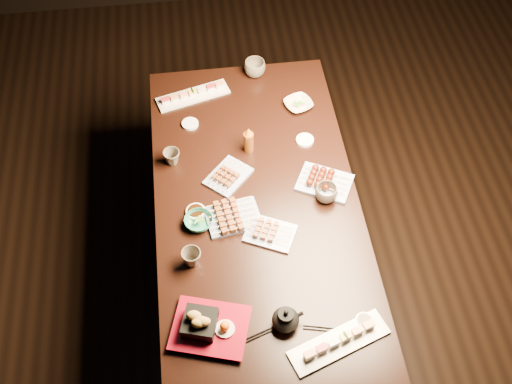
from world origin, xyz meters
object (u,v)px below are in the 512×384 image
at_px(teacup_far_right, 255,68).
at_px(yakitori_plate_left, 228,174).
at_px(teacup_far_left, 172,157).
at_px(tempura_tray, 210,324).
at_px(sushi_platter_near, 339,341).
at_px(teapot, 286,318).
at_px(yakitori_plate_center, 233,215).
at_px(yakitori_plate_right, 270,231).
at_px(teacup_mid_right, 326,193).
at_px(condiment_bottle, 249,139).
at_px(sushi_platter_far, 193,93).
at_px(teacup_near_left, 191,258).
at_px(edamame_bowl_green, 199,222).
at_px(dining_table, 257,249).
at_px(edamame_bowl_cream, 298,104).

bearing_deg(teacup_far_right, yakitori_plate_left, -107.19).
bearing_deg(teacup_far_left, tempura_tray, -83.08).
distance_m(sushi_platter_near, teapot, 0.22).
relative_size(yakitori_plate_center, yakitori_plate_right, 1.12).
relative_size(teacup_mid_right, teapot, 0.78).
distance_m(teapot, condiment_bottle, 0.91).
height_order(sushi_platter_far, teacup_far_left, teacup_far_left).
xyz_separation_m(yakitori_plate_center, teacup_near_left, (-0.19, -0.20, 0.01)).
bearing_deg(yakitori_plate_left, teapot, -126.46).
relative_size(edamame_bowl_green, teapot, 0.98).
xyz_separation_m(dining_table, edamame_bowl_cream, (0.28, 0.57, 0.39)).
relative_size(yakitori_plate_left, edamame_bowl_green, 1.63).
height_order(yakitori_plate_right, edamame_bowl_green, yakitori_plate_right).
xyz_separation_m(teacup_mid_right, teacup_far_left, (-0.66, 0.30, -0.00)).
bearing_deg(teacup_near_left, yakitori_plate_left, 65.79).
xyz_separation_m(yakitori_plate_right, teacup_near_left, (-0.34, -0.10, 0.01)).
xyz_separation_m(yakitori_plate_center, teacup_mid_right, (0.42, 0.06, 0.01)).
relative_size(sushi_platter_near, teapot, 3.18).
bearing_deg(dining_table, teapot, -85.65).
bearing_deg(edamame_bowl_cream, tempura_tray, -115.03).
distance_m(sushi_platter_near, edamame_bowl_green, 0.78).
relative_size(edamame_bowl_cream, teacup_mid_right, 1.35).
distance_m(yakitori_plate_left, teacup_mid_right, 0.45).
bearing_deg(edamame_bowl_green, teacup_far_left, 104.84).
height_order(yakitori_plate_left, teacup_near_left, teacup_near_left).
relative_size(yakitori_plate_center, edamame_bowl_green, 1.86).
relative_size(sushi_platter_far, tempura_tray, 1.28).
height_order(yakitori_plate_right, yakitori_plate_left, same).
height_order(sushi_platter_near, condiment_bottle, condiment_bottle).
distance_m(teacup_near_left, teacup_mid_right, 0.66).
bearing_deg(edamame_bowl_green, yakitori_plate_right, -16.96).
relative_size(dining_table, teacup_far_right, 16.52).
distance_m(sushi_platter_far, yakitori_plate_left, 0.56).
xyz_separation_m(edamame_bowl_green, teapot, (0.30, -0.51, 0.03)).
xyz_separation_m(tempura_tray, condiment_bottle, (0.26, 0.89, 0.02)).
relative_size(yakitori_plate_left, teacup_far_left, 2.59).
height_order(sushi_platter_near, tempura_tray, tempura_tray).
xyz_separation_m(sushi_platter_near, yakitori_plate_left, (-0.33, 0.85, 0.00)).
distance_m(sushi_platter_far, teacup_mid_right, 0.90).
relative_size(sushi_platter_far, teacup_near_left, 4.48).
relative_size(yakitori_plate_center, teacup_far_right, 2.10).
bearing_deg(teacup_far_left, sushi_platter_near, -59.20).
xyz_separation_m(sushi_platter_near, edamame_bowl_cream, (0.06, 1.26, -0.01)).
bearing_deg(teacup_mid_right, teacup_far_left, 155.96).
bearing_deg(yakitori_plate_right, sushi_platter_far, 132.96).
relative_size(edamame_bowl_cream, condiment_bottle, 0.91).
height_order(sushi_platter_far, teapot, teapot).
bearing_deg(yakitori_plate_left, teacup_near_left, -161.61).
bearing_deg(teacup_far_right, dining_table, -96.40).
distance_m(edamame_bowl_green, teacup_far_left, 0.38).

